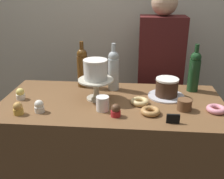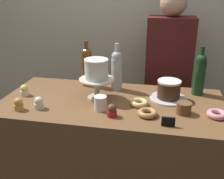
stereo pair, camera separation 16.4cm
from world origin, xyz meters
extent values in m
cube|color=beige|center=(0.00, 0.91, 1.30)|extent=(6.00, 0.05, 2.60)
cube|color=brown|center=(0.00, 0.00, 0.47)|extent=(1.40, 0.67, 0.94)
cylinder|color=beige|center=(-0.10, 0.03, 0.95)|extent=(0.12, 0.12, 0.01)
cylinder|color=beige|center=(-0.10, 0.03, 1.01)|extent=(0.04, 0.04, 0.11)
cylinder|color=beige|center=(-0.10, 0.03, 1.07)|extent=(0.22, 0.22, 0.01)
cylinder|color=white|center=(-0.10, 0.03, 1.13)|extent=(0.15, 0.15, 0.11)
cylinder|color=white|center=(-0.10, 0.03, 1.19)|extent=(0.15, 0.15, 0.01)
cylinder|color=silver|center=(0.35, 0.10, 0.94)|extent=(0.24, 0.24, 0.01)
cylinder|color=#3D2619|center=(0.35, 0.10, 1.00)|extent=(0.14, 0.14, 0.10)
cylinder|color=white|center=(0.35, 0.10, 1.06)|extent=(0.15, 0.15, 0.01)
cylinder|color=#B2BCC1|center=(-0.01, 0.21, 1.05)|extent=(0.08, 0.08, 0.22)
sphere|color=#B2BCC1|center=(-0.01, 0.21, 1.18)|extent=(0.07, 0.07, 0.07)
cylinder|color=#B2BCC1|center=(-0.01, 0.21, 1.23)|extent=(0.03, 0.03, 0.08)
cylinder|color=#5B3814|center=(-0.23, 0.25, 1.05)|extent=(0.08, 0.08, 0.22)
sphere|color=#5B3814|center=(-0.23, 0.25, 1.18)|extent=(0.07, 0.07, 0.07)
cylinder|color=#5B3814|center=(-0.23, 0.25, 1.23)|extent=(0.03, 0.03, 0.08)
cylinder|color=#193D1E|center=(0.54, 0.23, 1.05)|extent=(0.08, 0.08, 0.22)
sphere|color=#193D1E|center=(0.54, 0.23, 1.18)|extent=(0.07, 0.07, 0.07)
cylinder|color=#193D1E|center=(0.54, 0.23, 1.23)|extent=(0.03, 0.03, 0.08)
cylinder|color=white|center=(-0.40, -0.19, 0.96)|extent=(0.06, 0.06, 0.03)
sphere|color=white|center=(-0.40, -0.19, 0.99)|extent=(0.05, 0.05, 0.05)
cylinder|color=white|center=(-0.59, -0.02, 0.96)|extent=(0.06, 0.06, 0.03)
sphere|color=#EFDB6B|center=(-0.59, -0.02, 0.99)|extent=(0.05, 0.05, 0.05)
cylinder|color=gold|center=(-0.51, -0.22, 0.96)|extent=(0.06, 0.06, 0.03)
sphere|color=#CC9347|center=(-0.51, -0.22, 0.99)|extent=(0.05, 0.05, 0.05)
cylinder|color=red|center=(0.04, -0.20, 0.96)|extent=(0.06, 0.06, 0.03)
sphere|color=brown|center=(0.04, -0.20, 0.99)|extent=(0.05, 0.05, 0.05)
torus|color=#B27F47|center=(0.23, -0.15, 0.96)|extent=(0.11, 0.11, 0.03)
torus|color=pink|center=(0.61, -0.09, 0.96)|extent=(0.11, 0.11, 0.03)
torus|color=#E0C17F|center=(0.17, -0.02, 0.96)|extent=(0.11, 0.11, 0.03)
cylinder|color=brown|center=(0.43, -0.08, 0.95)|extent=(0.08, 0.08, 0.01)
cylinder|color=brown|center=(0.43, -0.08, 0.96)|extent=(0.08, 0.08, 0.01)
cylinder|color=brown|center=(0.43, -0.08, 0.97)|extent=(0.08, 0.08, 0.01)
cylinder|color=brown|center=(0.43, -0.08, 0.98)|extent=(0.08, 0.08, 0.01)
cylinder|color=brown|center=(0.43, -0.08, 0.99)|extent=(0.08, 0.08, 0.01)
cylinder|color=brown|center=(0.43, -0.08, 1.00)|extent=(0.08, 0.08, 0.01)
cube|color=black|center=(0.35, -0.25, 0.97)|extent=(0.07, 0.01, 0.05)
cylinder|color=white|center=(-0.04, -0.13, 0.98)|extent=(0.08, 0.08, 0.08)
cube|color=black|center=(0.35, 0.60, 0.42)|extent=(0.28, 0.18, 0.85)
cube|color=#4C1919|center=(0.35, 0.60, 1.12)|extent=(0.36, 0.22, 0.55)
sphere|color=tan|center=(0.35, 0.60, 1.50)|extent=(0.20, 0.20, 0.20)
camera|label=1|loc=(0.13, -1.52, 1.63)|focal=42.41mm
camera|label=2|loc=(0.30, -1.49, 1.63)|focal=42.41mm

